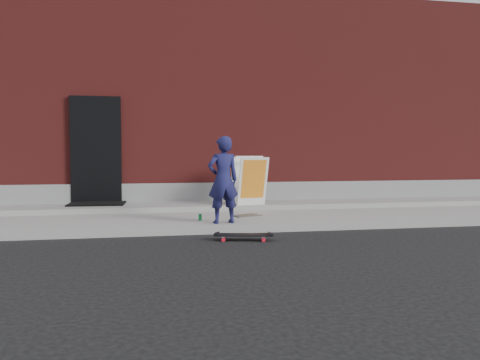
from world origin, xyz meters
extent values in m
plane|color=black|center=(0.00, 0.00, 0.00)|extent=(80.00, 80.00, 0.00)
cube|color=gray|center=(0.00, 1.50, 0.07)|extent=(20.00, 3.00, 0.15)
cube|color=gray|center=(0.00, 2.40, 0.20)|extent=(20.00, 1.20, 0.10)
cube|color=maroon|center=(0.00, 7.00, 2.50)|extent=(20.00, 8.00, 5.00)
cube|color=gray|center=(0.00, 2.97, 0.45)|extent=(20.00, 0.10, 0.40)
cube|color=black|center=(-2.60, 2.96, 1.40)|extent=(1.05, 0.12, 2.25)
imported|color=#1B1B4C|center=(-0.26, 0.20, 0.87)|extent=(0.58, 0.43, 1.45)
cylinder|color=red|center=(0.24, -0.60, 0.03)|extent=(0.07, 0.05, 0.06)
cylinder|color=red|center=(0.20, -0.78, 0.03)|extent=(0.07, 0.05, 0.06)
cylinder|color=red|center=(-0.34, -0.47, 0.03)|extent=(0.07, 0.05, 0.06)
cylinder|color=red|center=(-0.38, -0.66, 0.03)|extent=(0.07, 0.05, 0.06)
cube|color=silver|center=(0.22, -0.69, 0.07)|extent=(0.09, 0.20, 0.02)
cube|color=silver|center=(-0.36, -0.57, 0.07)|extent=(0.09, 0.20, 0.02)
cube|color=black|center=(-0.07, -0.63, 0.09)|extent=(0.89, 0.40, 0.02)
cube|color=white|center=(0.59, 1.78, 0.74)|extent=(0.64, 0.37, 0.98)
cube|color=white|center=(0.52, 2.22, 0.74)|extent=(0.64, 0.37, 0.98)
cube|color=yellow|center=(0.59, 1.76, 0.69)|extent=(0.53, 0.28, 0.78)
cube|color=white|center=(0.55, 2.00, 1.23)|extent=(0.60, 0.15, 0.05)
cylinder|color=#1A823F|center=(-0.61, 0.56, 0.21)|extent=(0.08, 0.08, 0.11)
cube|color=black|center=(-2.55, 2.65, 0.27)|extent=(1.15, 0.95, 0.03)
cube|color=#4C4C50|center=(0.29, 1.00, 0.16)|extent=(0.60, 0.50, 0.02)
camera|label=1|loc=(-1.39, -7.46, 1.31)|focal=35.00mm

